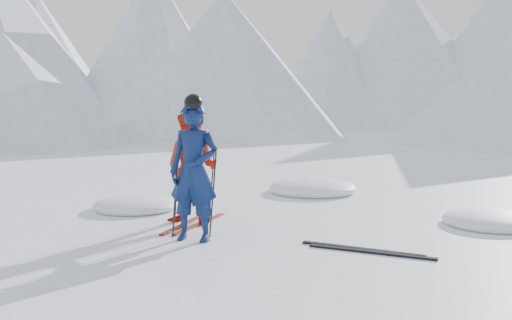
{
  "coord_description": "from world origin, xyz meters",
  "views": [
    {
      "loc": [
        -1.24,
        -8.01,
        1.94
      ],
      "look_at": [
        -1.44,
        0.5,
        1.1
      ],
      "focal_mm": 38.0,
      "sensor_mm": 36.0,
      "label": 1
    }
  ],
  "objects": [
    {
      "name": "ground",
      "position": [
        0.0,
        0.0,
        0.0
      ],
      "size": [
        160.0,
        160.0,
        0.0
      ],
      "primitive_type": "plane",
      "color": "white",
      "rests_on": "ground"
    },
    {
      "name": "mountain_range",
      "position": [
        5.71,
        35.31,
        6.72
      ],
      "size": [
        106.15,
        62.94,
        15.53
      ],
      "color": "#B2BCD1",
      "rests_on": "ground"
    },
    {
      "name": "skier_blue",
      "position": [
        -2.32,
        -0.31,
        1.01
      ],
      "size": [
        0.84,
        0.66,
        2.01
      ],
      "primitive_type": "imported",
      "rotation": [
        0.0,
        0.0,
        -0.27
      ],
      "color": "#0C1D4B",
      "rests_on": "ground"
    },
    {
      "name": "skier_red",
      "position": [
        -2.49,
        0.75,
        0.93
      ],
      "size": [
        1.08,
        0.95,
        1.86
      ],
      "primitive_type": "imported",
      "rotation": [
        0.0,
        0.0,
        -0.32
      ],
      "color": "red",
      "rests_on": "ground"
    },
    {
      "name": "pole_blue_left",
      "position": [
        -2.62,
        -0.16,
        0.67
      ],
      "size": [
        0.13,
        0.09,
        1.34
      ],
      "primitive_type": "cylinder",
      "rotation": [
        0.05,
        0.08,
        0.0
      ],
      "color": "black",
      "rests_on": "ground"
    },
    {
      "name": "pole_blue_right",
      "position": [
        -2.07,
        -0.06,
        0.67
      ],
      "size": [
        0.13,
        0.08,
        1.34
      ],
      "primitive_type": "cylinder",
      "rotation": [
        -0.04,
        0.08,
        0.0
      ],
      "color": "black",
      "rests_on": "ground"
    },
    {
      "name": "pole_red_left",
      "position": [
        -2.79,
        1.0,
        0.62
      ],
      "size": [
        0.12,
        0.1,
        1.24
      ],
      "primitive_type": "cylinder",
      "rotation": [
        0.06,
        0.08,
        0.0
      ],
      "color": "black",
      "rests_on": "ground"
    },
    {
      "name": "pole_red_right",
      "position": [
        -2.19,
        0.9,
        0.62
      ],
      "size": [
        0.12,
        0.09,
        1.24
      ],
      "primitive_type": "cylinder",
      "rotation": [
        -0.05,
        0.08,
        0.0
      ],
      "color": "black",
      "rests_on": "ground"
    },
    {
      "name": "ski_worn_left",
      "position": [
        -2.61,
        0.75,
        0.01
      ],
      "size": [
        0.56,
        1.66,
        0.03
      ],
      "primitive_type": "cube",
      "rotation": [
        0.0,
        0.0,
        -0.29
      ],
      "color": "black",
      "rests_on": "ground"
    },
    {
      "name": "ski_worn_right",
      "position": [
        -2.37,
        0.75,
        0.01
      ],
      "size": [
        0.68,
        1.63,
        0.03
      ],
      "primitive_type": "cube",
      "rotation": [
        0.0,
        0.0,
        -0.35
      ],
      "color": "black",
      "rests_on": "ground"
    },
    {
      "name": "ski_loose_a",
      "position": [
        0.03,
        -0.79,
        0.01
      ],
      "size": [
        1.57,
        0.81,
        0.03
      ],
      "primitive_type": "cube",
      "rotation": [
        0.0,
        0.0,
        1.13
      ],
      "color": "black",
      "rests_on": "ground"
    },
    {
      "name": "ski_loose_b",
      "position": [
        0.13,
        -0.94,
        0.01
      ],
      "size": [
        1.6,
        0.76,
        0.03
      ],
      "primitive_type": "cube",
      "rotation": [
        0.0,
        0.0,
        1.16
      ],
      "color": "black",
      "rests_on": "ground"
    },
    {
      "name": "snow_lumps",
      "position": [
        -0.6,
        2.85,
        0.0
      ],
      "size": [
        7.72,
        5.09,
        0.44
      ],
      "color": "white",
      "rests_on": "ground"
    }
  ]
}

